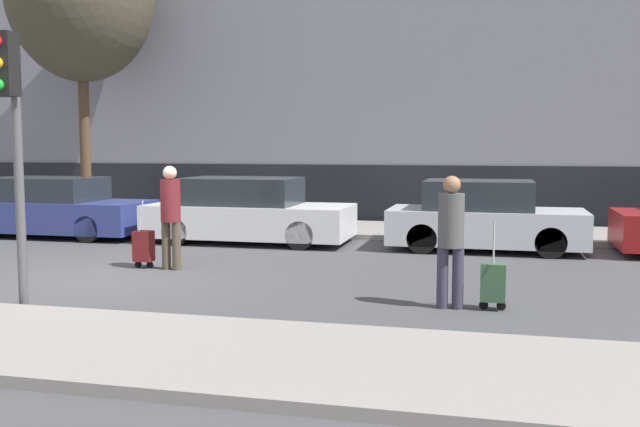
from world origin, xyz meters
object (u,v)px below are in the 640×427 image
parked_car_2 (484,218)px  trolley_left (144,246)px  parked_car_0 (52,209)px  pedestrian_left (171,211)px  parked_car_1 (248,212)px  pedestrian_right (451,233)px  trolley_right (493,282)px  traffic_light (11,114)px

parked_car_2 → trolley_left: (-5.74, -3.59, -0.28)m
parked_car_0 → trolley_left: (4.21, -3.48, -0.27)m
parked_car_2 → pedestrian_left: size_ratio=2.19×
parked_car_1 → trolley_left: 3.62m
pedestrian_right → trolley_right: 0.84m
parked_car_2 → parked_car_1: bearing=-179.6°
trolley_right → traffic_light: bearing=-165.9°
parked_car_0 → trolley_left: bearing=-39.6°
parked_car_1 → traffic_light: 7.17m
traffic_light → parked_car_2: bearing=50.1°
parked_car_0 → parked_car_1: (4.86, 0.07, 0.02)m
parked_car_2 → traffic_light: size_ratio=1.10×
parked_car_0 → pedestrian_left: pedestrian_left is taller
parked_car_0 → trolley_right: size_ratio=3.93×
parked_car_1 → pedestrian_left: pedestrian_left is taller
trolley_left → parked_car_1: bearing=79.5°
parked_car_2 → traffic_light: 9.22m
parked_car_0 → trolley_right: (10.16, -5.31, -0.29)m
trolley_left → pedestrian_left: bearing=-4.4°
pedestrian_right → traffic_light: bearing=10.8°
parked_car_1 → pedestrian_left: size_ratio=2.49×
pedestrian_right → traffic_light: size_ratio=0.49×
parked_car_1 → pedestrian_right: pedestrian_right is taller
parked_car_1 → pedestrian_left: 3.61m
pedestrian_left → pedestrian_right: bearing=-16.1°
parked_car_2 → trolley_right: 5.43m
pedestrian_left → trolley_left: bearing=-179.9°
pedestrian_left → trolley_right: 5.73m
parked_car_0 → traffic_light: size_ratio=1.28×
pedestrian_right → traffic_light: 5.85m
parked_car_2 → parked_car_0: bearing=-179.4°
parked_car_1 → parked_car_2: bearing=0.4°
trolley_left → traffic_light: 3.97m
parked_car_1 → pedestrian_right: bearing=-48.8°
parked_car_2 → trolley_right: (0.22, -5.42, -0.30)m
pedestrian_right → trolley_right: pedestrian_right is taller
parked_car_0 → traffic_light: 8.21m
parked_car_1 → parked_car_2: size_ratio=1.14×
pedestrian_left → parked_car_1: bearing=92.7°
pedestrian_left → parked_car_0: bearing=147.9°
pedestrian_right → trolley_right: bearing=179.9°
parked_car_0 → pedestrian_left: bearing=-36.6°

